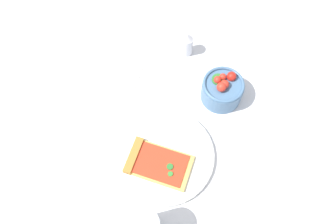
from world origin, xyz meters
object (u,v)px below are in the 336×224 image
(plate, at_px, (163,154))
(pizza_slice_main, at_px, (155,163))
(salad_bowl, at_px, (222,89))
(paper_napkin, at_px, (120,76))
(pepper_shaker, at_px, (187,44))

(plate, xyz_separation_m, pizza_slice_main, (0.02, 0.03, 0.01))
(plate, bearing_deg, salad_bowl, -121.67)
(salad_bowl, xyz_separation_m, paper_napkin, (0.28, -0.01, -0.04))
(paper_napkin, bearing_deg, pepper_shaker, -144.97)
(pizza_slice_main, relative_size, pepper_shaker, 2.23)
(paper_napkin, bearing_deg, plate, 128.54)
(pizza_slice_main, height_order, salad_bowl, salad_bowl)
(pizza_slice_main, xyz_separation_m, salad_bowl, (-0.14, -0.22, 0.02))
(paper_napkin, bearing_deg, pizza_slice_main, 122.31)
(pizza_slice_main, distance_m, salad_bowl, 0.26)
(plate, xyz_separation_m, salad_bowl, (-0.12, -0.19, 0.03))
(pizza_slice_main, height_order, pepper_shaker, pepper_shaker)
(plate, distance_m, pizza_slice_main, 0.04)
(plate, bearing_deg, paper_napkin, -51.46)
(plate, distance_m, salad_bowl, 0.23)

